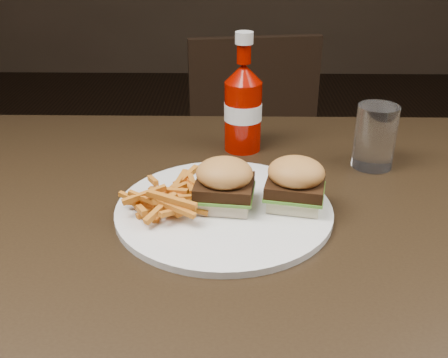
{
  "coord_description": "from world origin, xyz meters",
  "views": [
    {
      "loc": [
        -0.09,
        -0.67,
        1.14
      ],
      "look_at": [
        -0.11,
        -0.0,
        0.8
      ],
      "focal_mm": 42.0,
      "sensor_mm": 36.0,
      "label": 1
    }
  ],
  "objects_px": {
    "ketchup_bottle": "(243,118)",
    "plate": "(224,210)",
    "chair_far": "(242,152)",
    "tumbler": "(375,136)",
    "dining_table": "(294,221)"
  },
  "relations": [
    {
      "from": "ketchup_bottle",
      "to": "plate",
      "type": "bearing_deg",
      "value": -97.28
    },
    {
      "from": "chair_far",
      "to": "plate",
      "type": "xyz_separation_m",
      "value": [
        -0.04,
        -0.95,
        0.33
      ]
    },
    {
      "from": "plate",
      "to": "tumbler",
      "type": "xyz_separation_m",
      "value": [
        0.25,
        0.16,
        0.05
      ]
    },
    {
      "from": "plate",
      "to": "tumbler",
      "type": "relative_size",
      "value": 2.91
    },
    {
      "from": "chair_far",
      "to": "tumbler",
      "type": "xyz_separation_m",
      "value": [
        0.21,
        -0.78,
        0.38
      ]
    },
    {
      "from": "tumbler",
      "to": "ketchup_bottle",
      "type": "bearing_deg",
      "value": 162.11
    },
    {
      "from": "ketchup_bottle",
      "to": "tumbler",
      "type": "distance_m",
      "value": 0.23
    },
    {
      "from": "dining_table",
      "to": "plate",
      "type": "xyz_separation_m",
      "value": [
        -0.11,
        -0.01,
        0.03
      ]
    },
    {
      "from": "dining_table",
      "to": "tumbler",
      "type": "bearing_deg",
      "value": 46.14
    },
    {
      "from": "dining_table",
      "to": "tumbler",
      "type": "relative_size",
      "value": 11.1
    },
    {
      "from": "chair_far",
      "to": "plate",
      "type": "distance_m",
      "value": 1.0
    },
    {
      "from": "dining_table",
      "to": "plate",
      "type": "relative_size",
      "value": 3.81
    },
    {
      "from": "plate",
      "to": "tumbler",
      "type": "height_order",
      "value": "tumbler"
    },
    {
      "from": "ketchup_bottle",
      "to": "tumbler",
      "type": "xyz_separation_m",
      "value": [
        0.22,
        -0.07,
        -0.01
      ]
    },
    {
      "from": "chair_far",
      "to": "ketchup_bottle",
      "type": "height_order",
      "value": "ketchup_bottle"
    }
  ]
}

